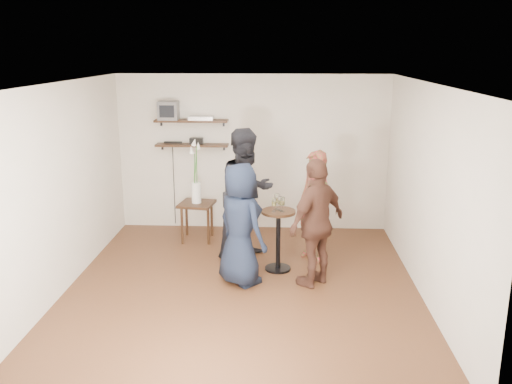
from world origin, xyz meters
The scene contains 18 objects.
room centered at (0.00, 0.00, 1.30)m, with size 4.58×5.08×2.68m.
shelf_upper centered at (-1.00, 2.38, 1.85)m, with size 1.20×0.25×0.04m, color black.
shelf_lower centered at (-1.00, 2.38, 1.45)m, with size 1.20×0.25×0.04m, color black.
crt_monitor centered at (-1.37, 2.38, 2.02)m, with size 0.32×0.30×0.30m, color #59595B.
dvd_deck centered at (-0.84, 2.38, 1.90)m, with size 0.40×0.24×0.06m, color silver.
radio centered at (-0.93, 2.38, 1.52)m, with size 0.22×0.10×0.10m, color black.
power_strip centered at (-1.33, 2.42, 1.48)m, with size 0.30×0.05×0.03m, color black.
side_table centered at (-0.86, 1.81, 0.52)m, with size 0.59×0.59×0.62m.
vase_lilies centered at (-0.86, 1.81, 0.95)m, with size 0.20×0.21×1.05m.
drinks_table centered at (0.45, 0.65, 0.55)m, with size 0.47×0.47×0.86m.
wine_glass_fl centered at (0.39, 0.61, 0.99)m, with size 0.06×0.06×0.19m.
wine_glass_fr centered at (0.50, 0.61, 1.00)m, with size 0.07×0.07×0.20m.
wine_glass_bl centered at (0.43, 0.72, 1.01)m, with size 0.07×0.07×0.22m.
wine_glass_br centered at (0.47, 0.65, 0.99)m, with size 0.06×0.06×0.19m.
person_plaid centered at (0.97, 1.08, 0.81)m, with size 0.59×0.39×1.61m, color red.
person_dark centered at (-0.01, 1.14, 0.96)m, with size 0.93×0.72×1.91m, color black.
person_navy centered at (-0.03, 0.19, 0.80)m, with size 0.79×0.51×1.61m, color black.
person_brown centered at (0.94, 0.20, 0.84)m, with size 0.98×0.41×1.68m, color #4B2A20.
Camera 1 is at (0.49, -6.40, 2.99)m, focal length 38.00 mm.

